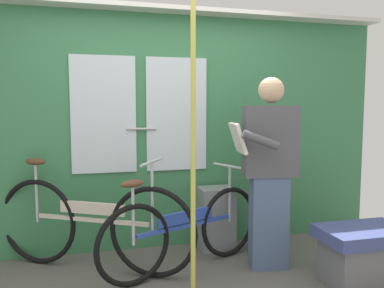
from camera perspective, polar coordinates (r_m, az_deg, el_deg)
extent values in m
cube|color=#387A4C|center=(3.83, -4.63, 1.66)|extent=(4.61, 0.08, 2.29)
cube|color=silver|center=(3.71, -12.93, 4.25)|extent=(0.60, 0.02, 1.10)
cube|color=silver|center=(3.80, -2.28, 4.41)|extent=(0.60, 0.02, 1.10)
cylinder|color=#B2B2B7|center=(3.72, -7.48, 2.23)|extent=(0.28, 0.02, 0.02)
cube|color=silver|center=(3.83, -4.50, 19.20)|extent=(4.61, 0.28, 0.04)
torus|color=black|center=(3.69, 5.54, -11.40)|extent=(0.62, 0.29, 0.66)
torus|color=black|center=(3.13, -8.64, -14.57)|extent=(0.62, 0.29, 0.66)
cube|color=#2D4CB2|center=(3.36, -0.92, -11.98)|extent=(0.90, 0.40, 0.03)
cube|color=#2D4CB2|center=(3.34, -0.93, -10.71)|extent=(0.52, 0.24, 0.10)
cylinder|color=#B7B7BC|center=(3.05, -8.71, -10.29)|extent=(0.02, 0.02, 0.49)
ellipsoid|color=brown|center=(3.00, -8.78, -5.81)|extent=(0.22, 0.16, 0.06)
cylinder|color=#B7B7BC|center=(3.62, 5.58, -7.41)|extent=(0.02, 0.02, 0.53)
cylinder|color=#B7B7BC|center=(3.57, 5.62, -3.30)|extent=(0.19, 0.42, 0.02)
torus|color=black|center=(3.23, -5.86, -12.87)|extent=(0.68, 0.42, 0.76)
torus|color=black|center=(3.75, -21.86, -10.62)|extent=(0.68, 0.42, 0.76)
cube|color=beige|center=(3.44, -14.52, -10.81)|extent=(0.91, 0.55, 0.03)
cube|color=beige|center=(3.41, -14.56, -9.17)|extent=(0.53, 0.32, 0.10)
cylinder|color=#B7B7BC|center=(3.69, -22.01, -6.58)|extent=(0.02, 0.02, 0.54)
ellipsoid|color=brown|center=(3.64, -22.17, -2.43)|extent=(0.22, 0.18, 0.06)
cylinder|color=#B7B7BC|center=(3.15, -5.91, -7.86)|extent=(0.02, 0.02, 0.58)
cylinder|color=#B7B7BC|center=(3.10, -5.96, -2.64)|extent=(0.24, 0.39, 0.02)
cube|color=slate|center=(3.47, 11.25, -11.25)|extent=(0.34, 0.23, 0.81)
cube|color=#4C4C51|center=(3.34, 11.48, 0.40)|extent=(0.48, 0.27, 0.60)
sphere|color=tan|center=(3.33, 11.62, 7.80)|extent=(0.22, 0.22, 0.22)
cube|color=silver|center=(3.27, 6.78, 0.89)|extent=(0.16, 0.35, 0.26)
cylinder|color=#4C4C51|center=(3.10, 10.08, 0.60)|extent=(0.31, 0.12, 0.17)
cylinder|color=#4C4C51|center=(3.50, 8.34, 1.18)|extent=(0.31, 0.12, 0.17)
cube|color=gray|center=(3.88, 3.55, -10.86)|extent=(0.33, 0.28, 0.61)
cylinder|color=#C6C14C|center=(2.68, 0.16, 0.04)|extent=(0.04, 0.04, 2.29)
cube|color=#3D477F|center=(3.40, 24.13, -12.07)|extent=(0.70, 0.44, 0.10)
cube|color=slate|center=(3.47, 23.98, -15.62)|extent=(0.60, 0.36, 0.35)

